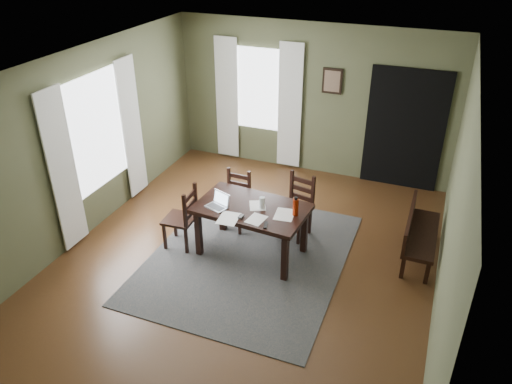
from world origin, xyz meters
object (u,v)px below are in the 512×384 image
at_px(laptop, 219,203).
at_px(dining_table, 252,213).
at_px(chair_back_right, 297,207).
at_px(chair_end, 183,218).
at_px(chair_back_left, 236,201).
at_px(water_bottle, 296,207).
at_px(bench, 417,231).

bearing_deg(laptop, dining_table, 40.76).
bearing_deg(chair_back_right, chair_end, -135.71).
relative_size(chair_back_left, laptop, 2.60).
relative_size(chair_back_left, water_bottle, 3.33).
height_order(dining_table, chair_back_left, chair_back_left).
xyz_separation_m(chair_back_right, water_bottle, (0.18, -0.68, 0.42)).
distance_m(chair_back_left, laptop, 0.82).
distance_m(chair_end, chair_back_left, 0.91).
bearing_deg(dining_table, chair_back_left, 135.00).
bearing_deg(bench, chair_end, 106.73).
relative_size(dining_table, water_bottle, 5.82).
bearing_deg(water_bottle, chair_end, -172.76).
distance_m(bench, laptop, 2.75).
bearing_deg(chair_end, laptop, 90.14).
height_order(chair_back_right, laptop, chair_back_right).
xyz_separation_m(dining_table, water_bottle, (0.61, 0.01, 0.22)).
bearing_deg(laptop, chair_back_right, 65.45).
bearing_deg(dining_table, bench, 23.75).
distance_m(laptop, water_bottle, 1.05).
relative_size(chair_back_left, bench, 0.70).
height_order(chair_back_right, bench, chair_back_right).
distance_m(chair_back_right, laptop, 1.25).
distance_m(chair_end, water_bottle, 1.66).
xyz_separation_m(dining_table, chair_back_right, (0.44, 0.69, -0.20)).
bearing_deg(water_bottle, chair_back_right, 104.52).
bearing_deg(chair_end, bench, 103.23).
relative_size(laptop, water_bottle, 1.28).
height_order(chair_back_left, water_bottle, water_bottle).
bearing_deg(chair_end, chair_back_left, 143.77).
bearing_deg(dining_table, water_bottle, 5.83).
bearing_deg(bench, laptop, 109.40).
bearing_deg(chair_back_right, laptop, -123.02).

